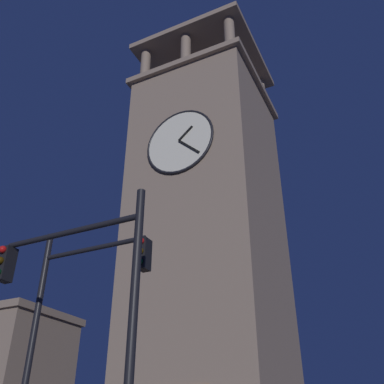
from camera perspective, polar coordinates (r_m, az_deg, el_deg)
name	(u,v)px	position (r m, az deg, el deg)	size (l,w,h in m)	color
clocktower	(209,243)	(26.27, 2.18, -6.65)	(8.21, 8.27, 28.80)	gray
traffic_signal_near	(84,306)	(8.40, -13.77, -14.18)	(3.48, 0.41, 6.14)	black
traffic_signal_mid	(64,323)	(11.16, -16.22, -16.00)	(3.21, 0.41, 6.74)	black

